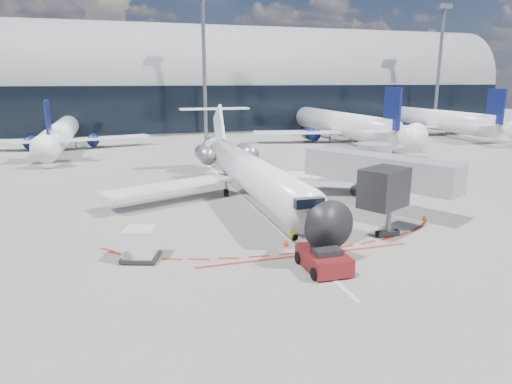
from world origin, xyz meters
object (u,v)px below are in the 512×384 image
object	(u,v)px
regional_jet	(248,170)
pushback_tug	(324,259)
uld_container	(140,245)
ramp_worker	(293,228)

from	to	relation	value
regional_jet	pushback_tug	distance (m)	16.68
regional_jet	uld_container	world-z (taller)	regional_jet
pushback_tug	uld_container	xyz separation A→B (m)	(-9.92, 4.44, 0.36)
regional_jet	pushback_tug	size ratio (longest dim) A/B	5.73
regional_jet	uld_container	size ratio (longest dim) A/B	12.19
ramp_worker	pushback_tug	bearing A→B (deg)	76.11
pushback_tug	regional_jet	bearing A→B (deg)	89.91
pushback_tug	ramp_worker	xyz separation A→B (m)	(0.06, 4.86, 0.33)
ramp_worker	regional_jet	bearing A→B (deg)	-103.96
pushback_tug	uld_container	world-z (taller)	uld_container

